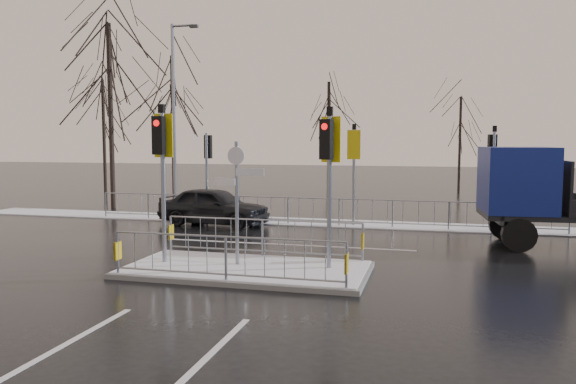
% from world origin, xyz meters
% --- Properties ---
extents(ground, '(120.00, 120.00, 0.00)m').
position_xyz_m(ground, '(0.00, 0.00, 0.00)').
color(ground, black).
rests_on(ground, ground).
extents(snow_verge, '(30.00, 2.00, 0.04)m').
position_xyz_m(snow_verge, '(0.00, 8.60, 0.02)').
color(snow_verge, white).
rests_on(snow_verge, ground).
extents(lane_markings, '(8.00, 11.38, 0.01)m').
position_xyz_m(lane_markings, '(0.00, -0.33, 0.00)').
color(lane_markings, silver).
rests_on(lane_markings, ground).
extents(traffic_island, '(6.00, 3.04, 4.15)m').
position_xyz_m(traffic_island, '(-0.01, 0.01, 0.39)').
color(traffic_island, slate).
rests_on(traffic_island, ground).
extents(far_kerb_fixtures, '(18.00, 0.65, 3.83)m').
position_xyz_m(far_kerb_fixtures, '(0.29, 8.09, 1.02)').
color(far_kerb_fixtures, gray).
rests_on(far_kerb_fixtures, ground).
extents(car_far_lane, '(4.50, 2.26, 1.47)m').
position_xyz_m(car_far_lane, '(-3.71, 7.08, 0.73)').
color(car_far_lane, black).
rests_on(car_far_lane, ground).
extents(flatbed_truck, '(6.72, 2.88, 3.04)m').
position_xyz_m(flatbed_truck, '(7.84, 5.56, 1.62)').
color(flatbed_truck, black).
rests_on(flatbed_truck, ground).
extents(tree_near_a, '(4.75, 4.75, 8.97)m').
position_xyz_m(tree_near_a, '(-10.50, 11.00, 6.11)').
color(tree_near_a, black).
rests_on(tree_near_a, ground).
extents(tree_near_b, '(4.00, 4.00, 7.55)m').
position_xyz_m(tree_near_b, '(-8.00, 12.50, 5.15)').
color(tree_near_b, black).
rests_on(tree_near_b, ground).
extents(tree_near_c, '(3.50, 3.50, 6.61)m').
position_xyz_m(tree_near_c, '(-12.50, 13.50, 4.50)').
color(tree_near_c, black).
rests_on(tree_near_c, ground).
extents(tree_far_a, '(3.75, 3.75, 7.08)m').
position_xyz_m(tree_far_a, '(-2.00, 22.00, 4.82)').
color(tree_far_a, black).
rests_on(tree_far_a, ground).
extents(tree_far_b, '(3.25, 3.25, 6.14)m').
position_xyz_m(tree_far_b, '(6.00, 24.00, 4.18)').
color(tree_far_b, black).
rests_on(tree_far_b, ground).
extents(street_lamp_left, '(1.25, 0.18, 8.20)m').
position_xyz_m(street_lamp_left, '(-6.43, 9.50, 4.49)').
color(street_lamp_left, gray).
rests_on(street_lamp_left, ground).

